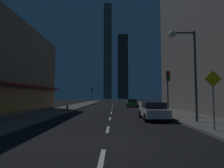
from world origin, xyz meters
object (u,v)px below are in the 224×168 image
traffic_light_far_left (92,92)px  pedestrian_crossing_sign (213,95)px  traffic_light_near_right (168,83)px  street_lamp_right (183,53)px  car_parked_far (132,103)px  car_parked_near (153,111)px  fire_hydrant_far_left (67,107)px

traffic_light_far_left → pedestrian_crossing_sign: 39.34m
traffic_light_far_left → pedestrian_crossing_sign: size_ratio=1.33×
traffic_light_near_right → street_lamp_right: street_lamp_right is taller
car_parked_far → traffic_light_near_right: size_ratio=1.01×
traffic_light_far_left → street_lamp_right: bearing=-72.4°
car_parked_near → traffic_light_near_right: size_ratio=1.01×
fire_hydrant_far_left → traffic_light_near_right: bearing=-31.7°
fire_hydrant_far_left → traffic_light_far_left: size_ratio=0.16×
fire_hydrant_far_left → street_lamp_right: 16.70m
car_parked_near → traffic_light_far_left: traffic_light_far_left is taller
street_lamp_right → car_parked_near: bearing=129.4°
car_parked_far → pedestrian_crossing_sign: 24.47m
car_parked_far → pedestrian_crossing_sign: pedestrian_crossing_sign is taller
car_parked_near → fire_hydrant_far_left: car_parked_near is taller
car_parked_near → fire_hydrant_far_left: size_ratio=6.48×
car_parked_near → pedestrian_crossing_sign: bearing=-70.3°
car_parked_far → car_parked_near: bearing=-90.0°
car_parked_near → traffic_light_near_right: (1.90, 2.21, 2.45)m
traffic_light_near_right → car_parked_far: bearing=96.5°
car_parked_near → traffic_light_near_right: bearing=49.4°
fire_hydrant_far_left → pedestrian_crossing_sign: size_ratio=0.21×
fire_hydrant_far_left → traffic_light_far_left: 23.07m
street_lamp_right → traffic_light_near_right: bearing=88.4°
car_parked_near → traffic_light_far_left: (-9.10, 32.15, 2.45)m
car_parked_far → fire_hydrant_far_left: 13.46m
car_parked_far → traffic_light_far_left: (-9.10, 13.37, 2.45)m
car_parked_near → traffic_light_near_right: traffic_light_near_right is taller
fire_hydrant_far_left → pedestrian_crossing_sign: 18.82m
car_parked_near → car_parked_far: same height
traffic_light_near_right → pedestrian_crossing_sign: (0.10, -7.79, -1.18)m
pedestrian_crossing_sign → traffic_light_far_left: bearing=106.4°
car_parked_near → car_parked_far: bearing=90.0°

